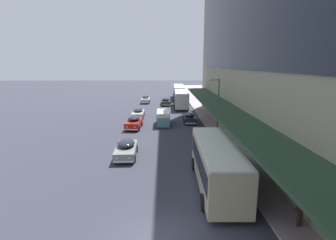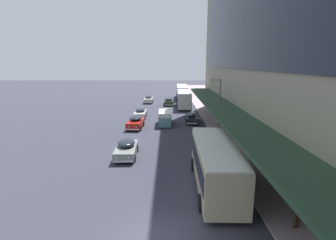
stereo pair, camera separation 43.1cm
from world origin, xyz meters
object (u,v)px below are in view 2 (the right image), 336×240
object	(u,v)px
transit_bus_kerbside_rear	(214,163)
street_lamp	(217,103)
transit_bus_kerbside_far	(181,91)
sedan_lead_mid	(168,101)
sedan_trailing_mid	(125,148)
sedan_lead_near	(139,113)
sedan_trailing_near	(190,118)
pedestrian_at_kerb	(297,209)
transit_bus_kerbside_front	(183,98)
vw_van	(164,117)
sedan_second_near	(134,122)
sedan_far_back	(147,99)

from	to	relation	value
transit_bus_kerbside_rear	street_lamp	size ratio (longest dim) A/B	1.42
transit_bus_kerbside_far	sedan_lead_mid	distance (m)	9.94
sedan_trailing_mid	sedan_lead_near	bearing A→B (deg)	91.74
sedan_trailing_near	pedestrian_at_kerb	world-z (taller)	pedestrian_at_kerb
sedan_trailing_mid	street_lamp	bearing A→B (deg)	34.76
sedan_lead_near	sedan_trailing_mid	bearing A→B (deg)	-88.26
transit_bus_kerbside_front	pedestrian_at_kerb	bearing A→B (deg)	-84.66
transit_bus_kerbside_far	vw_van	bearing A→B (deg)	-98.07
transit_bus_kerbside_far	sedan_lead_mid	size ratio (longest dim) A/B	2.29
sedan_trailing_mid	sedan_lead_mid	world-z (taller)	sedan_trailing_mid
transit_bus_kerbside_rear	pedestrian_at_kerb	distance (m)	5.90
transit_bus_kerbside_rear	sedan_trailing_near	world-z (taller)	transit_bus_kerbside_rear
sedan_second_near	sedan_lead_near	size ratio (longest dim) A/B	0.99
sedan_second_near	sedan_trailing_near	bearing A→B (deg)	22.83
transit_bus_kerbside_front	sedan_far_back	size ratio (longest dim) A/B	1.95
transit_bus_kerbside_rear	street_lamp	world-z (taller)	street_lamp
sedan_lead_near	pedestrian_at_kerb	size ratio (longest dim) A/B	2.49
sedan_lead_near	vw_van	xyz separation A→B (m)	(4.00, -5.04, 0.37)
transit_bus_kerbside_far	street_lamp	distance (m)	33.30
transit_bus_kerbside_rear	sedan_trailing_mid	world-z (taller)	transit_bus_kerbside_rear
transit_bus_kerbside_front	sedan_lead_mid	world-z (taller)	transit_bus_kerbside_front
transit_bus_kerbside_rear	sedan_trailing_mid	xyz separation A→B (m)	(-7.14, 6.40, -1.08)
sedan_lead_near	transit_bus_kerbside_far	bearing A→B (deg)	70.41
transit_bus_kerbside_rear	sedan_second_near	xyz separation A→B (m)	(-7.60, 17.27, -1.05)
sedan_far_back	transit_bus_kerbside_front	bearing A→B (deg)	-41.12
pedestrian_at_kerb	sedan_far_back	bearing A→B (deg)	103.72
sedan_trailing_mid	pedestrian_at_kerb	distance (m)	15.38
transit_bus_kerbside_rear	sedan_second_near	size ratio (longest dim) A/B	2.04
sedan_lead_near	transit_bus_kerbside_front	bearing A→B (deg)	51.36
transit_bus_kerbside_far	transit_bus_kerbside_rear	bearing A→B (deg)	-90.19
sedan_far_back	sedan_second_near	bearing A→B (deg)	-90.24
transit_bus_kerbside_front	sedan_trailing_near	distance (m)	13.20
transit_bus_kerbside_front	transit_bus_kerbside_far	bearing A→B (deg)	88.64
vw_van	pedestrian_at_kerb	world-z (taller)	pedestrian_at_kerb
sedan_trailing_mid	sedan_second_near	size ratio (longest dim) A/B	1.01
sedan_trailing_near	vw_van	distance (m)	4.09
sedan_trailing_mid	sedan_second_near	xyz separation A→B (m)	(-0.46, 10.87, 0.03)
transit_bus_kerbside_front	transit_bus_kerbside_far	world-z (taller)	transit_bus_kerbside_front
transit_bus_kerbside_rear	sedan_far_back	bearing A→B (deg)	100.60
transit_bus_kerbside_far	sedan_trailing_near	distance (m)	25.76
vw_van	transit_bus_kerbside_rear	bearing A→B (deg)	-79.16
sedan_trailing_near	sedan_far_back	bearing A→B (deg)	111.43
transit_bus_kerbside_rear	street_lamp	bearing A→B (deg)	78.93
sedan_lead_near	pedestrian_at_kerb	world-z (taller)	pedestrian_at_kerb
pedestrian_at_kerb	sedan_lead_near	bearing A→B (deg)	111.00
sedan_second_near	sedan_far_back	world-z (taller)	sedan_second_near
transit_bus_kerbside_far	sedan_lead_near	xyz separation A→B (m)	(-7.84, -22.03, -1.11)
transit_bus_kerbside_rear	sedan_trailing_mid	bearing A→B (deg)	138.16
transit_bus_kerbside_rear	transit_bus_kerbside_far	size ratio (longest dim) A/B	0.81
transit_bus_kerbside_rear	sedan_lead_near	world-z (taller)	transit_bus_kerbside_rear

